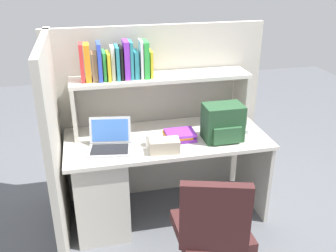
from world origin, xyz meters
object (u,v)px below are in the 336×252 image
tissue_box (164,146)px  laptop (110,143)px  computer_mouse (244,130)px  paper_cup (151,140)px  backpack (223,123)px  office_chair (211,244)px

tissue_box → laptop: bearing=165.0°
computer_mouse → tissue_box: (-0.72, -0.20, 0.03)m
paper_cup → backpack: bearing=-1.2°
laptop → backpack: size_ratio=1.16×
paper_cup → tissue_box: bearing=-55.6°
computer_mouse → paper_cup: 0.80m
backpack → tissue_box: 0.51m
computer_mouse → office_chair: size_ratio=0.11×
backpack → office_chair: backpack is taller
backpack → office_chair: 0.95m
paper_cup → office_chair: 0.89m
laptop → computer_mouse: 1.10m
backpack → tissue_box: size_ratio=1.36×
laptop → office_chair: 1.03m
laptop → office_chair: bearing=-55.4°
office_chair → computer_mouse: bearing=-106.9°
backpack → computer_mouse: size_ratio=2.88×
tissue_box → office_chair: office_chair is taller
backpack → paper_cup: backpack is taller
tissue_box → office_chair: 0.77m
office_chair → tissue_box: bearing=-59.9°
backpack → tissue_box: backpack is taller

